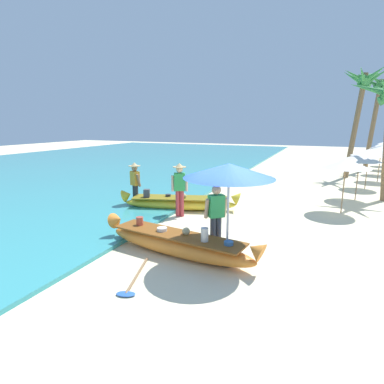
% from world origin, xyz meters
% --- Properties ---
extents(ground_plane, '(80.00, 80.00, 0.00)m').
position_xyz_m(ground_plane, '(0.00, 0.00, 0.00)').
color(ground_plane, beige).
extents(sea, '(24.00, 56.00, 0.10)m').
position_xyz_m(sea, '(-14.90, 8.00, 0.05)').
color(sea, teal).
rests_on(sea, ground).
extents(boat_orange_foreground, '(4.30, 1.26, 0.84)m').
position_xyz_m(boat_orange_foreground, '(-1.29, -0.20, 0.30)').
color(boat_orange_foreground, orange).
rests_on(boat_orange_foreground, ground).
extents(boat_yellow_midground, '(4.30, 1.94, 0.76)m').
position_xyz_m(boat_yellow_midground, '(-2.98, 3.46, 0.26)').
color(boat_yellow_midground, yellow).
rests_on(boat_yellow_midground, ground).
extents(person_vendor_hatted, '(0.58, 0.44, 1.81)m').
position_xyz_m(person_vendor_hatted, '(-2.61, 2.71, 1.05)').
color(person_vendor_hatted, '#B2383D').
rests_on(person_vendor_hatted, ground).
extents(person_tourist_customer, '(0.54, 0.50, 1.68)m').
position_xyz_m(person_tourist_customer, '(-0.50, 0.29, 0.95)').
color(person_tourist_customer, '#333842').
rests_on(person_tourist_customer, ground).
extents(person_vendor_assistant, '(0.58, 0.45, 1.67)m').
position_xyz_m(person_vendor_assistant, '(-4.74, 3.27, 0.96)').
color(person_vendor_assistant, '#333842').
rests_on(person_vendor_assistant, ground).
extents(patio_umbrella_large, '(1.95, 1.95, 2.27)m').
position_xyz_m(patio_umbrella_large, '(-0.07, -0.19, 2.09)').
color(patio_umbrella_large, '#B7B7BC').
rests_on(patio_umbrella_large, ground).
extents(parasol_row_0, '(1.60, 1.60, 1.91)m').
position_xyz_m(parasol_row_0, '(2.42, 5.27, 1.75)').
color(parasol_row_0, '#8E6B47').
rests_on(parasol_row_0, ground).
extents(parasol_row_1, '(1.60, 1.60, 1.91)m').
position_xyz_m(parasol_row_1, '(3.02, 7.64, 1.75)').
color(parasol_row_1, '#8E6B47').
rests_on(parasol_row_1, ground).
extents(parasol_row_2, '(1.60, 1.60, 1.91)m').
position_xyz_m(parasol_row_2, '(3.62, 10.35, 1.75)').
color(parasol_row_2, '#8E6B47').
rests_on(parasol_row_2, ground).
extents(parasol_row_3, '(1.60, 1.60, 1.91)m').
position_xyz_m(parasol_row_3, '(4.43, 12.69, 1.75)').
color(parasol_row_3, '#8E6B47').
rests_on(parasol_row_3, ground).
extents(palm_tree_leaning_seaward, '(2.65, 2.66, 6.08)m').
position_xyz_m(palm_tree_leaning_seaward, '(4.52, 17.08, 4.91)').
color(palm_tree_leaning_seaward, brown).
rests_on(palm_tree_leaning_seaward, ground).
extents(palm_tree_mid_cluster, '(2.39, 2.64, 6.07)m').
position_xyz_m(palm_tree_mid_cluster, '(3.31, 13.55, 4.92)').
color(palm_tree_mid_cluster, brown).
rests_on(palm_tree_mid_cluster, ground).
extents(paddle, '(0.67, 1.64, 0.05)m').
position_xyz_m(paddle, '(-1.52, -1.71, 0.03)').
color(paddle, '#8E6B47').
rests_on(paddle, ground).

